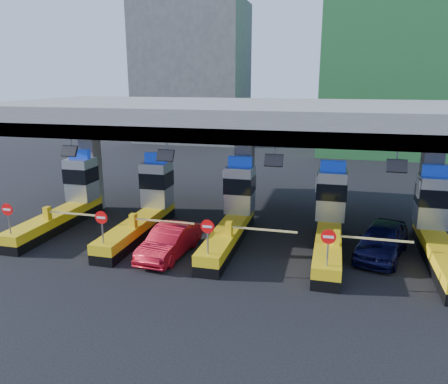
# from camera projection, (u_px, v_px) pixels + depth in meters

# --- Properties ---
(ground) EXTENTS (120.00, 120.00, 0.00)m
(ground) POSITION_uv_depth(u_px,v_px,m) (232.00, 239.00, 23.38)
(ground) COLOR black
(ground) RESTS_ON ground
(toll_canopy) EXTENTS (28.00, 12.09, 7.00)m
(toll_canopy) POSITION_uv_depth(u_px,v_px,m) (245.00, 119.00, 24.52)
(toll_canopy) COLOR slate
(toll_canopy) RESTS_ON ground
(toll_lane_far_left) EXTENTS (4.43, 8.00, 4.16)m
(toll_lane_far_left) POSITION_uv_depth(u_px,v_px,m) (68.00, 200.00, 25.68)
(toll_lane_far_left) COLOR black
(toll_lane_far_left) RESTS_ON ground
(toll_lane_left) EXTENTS (4.43, 8.00, 4.16)m
(toll_lane_left) POSITION_uv_depth(u_px,v_px,m) (147.00, 206.00, 24.48)
(toll_lane_left) COLOR black
(toll_lane_left) RESTS_ON ground
(toll_lane_center) EXTENTS (4.43, 8.00, 4.16)m
(toll_lane_center) POSITION_uv_depth(u_px,v_px,m) (234.00, 212.00, 23.29)
(toll_lane_center) COLOR black
(toll_lane_center) RESTS_ON ground
(toll_lane_right) EXTENTS (4.43, 8.00, 4.16)m
(toll_lane_right) POSITION_uv_depth(u_px,v_px,m) (330.00, 220.00, 22.09)
(toll_lane_right) COLOR black
(toll_lane_right) RESTS_ON ground
(toll_lane_far_right) EXTENTS (4.43, 8.00, 4.16)m
(toll_lane_far_right) POSITION_uv_depth(u_px,v_px,m) (437.00, 228.00, 20.89)
(toll_lane_far_right) COLOR black
(toll_lane_far_right) RESTS_ON ground
(bg_building_scaffold) EXTENTS (18.00, 12.00, 28.00)m
(bg_building_scaffold) POSITION_uv_depth(u_px,v_px,m) (410.00, 24.00, 46.96)
(bg_building_scaffold) COLOR #1E5926
(bg_building_scaffold) RESTS_ON ground
(bg_building_concrete) EXTENTS (14.00, 10.00, 18.00)m
(bg_building_concrete) POSITION_uv_depth(u_px,v_px,m) (193.00, 73.00, 58.20)
(bg_building_concrete) COLOR #4C4C49
(bg_building_concrete) RESTS_ON ground
(van) EXTENTS (3.21, 5.22, 1.66)m
(van) POSITION_uv_depth(u_px,v_px,m) (382.00, 240.00, 20.90)
(van) COLOR black
(van) RESTS_ON ground
(red_car) EXTENTS (1.95, 4.57, 1.47)m
(red_car) POSITION_uv_depth(u_px,v_px,m) (169.00, 241.00, 20.97)
(red_car) COLOR #A70C19
(red_car) RESTS_ON ground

